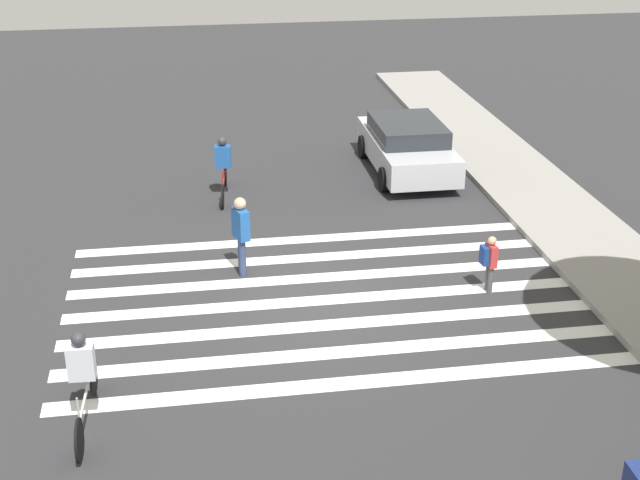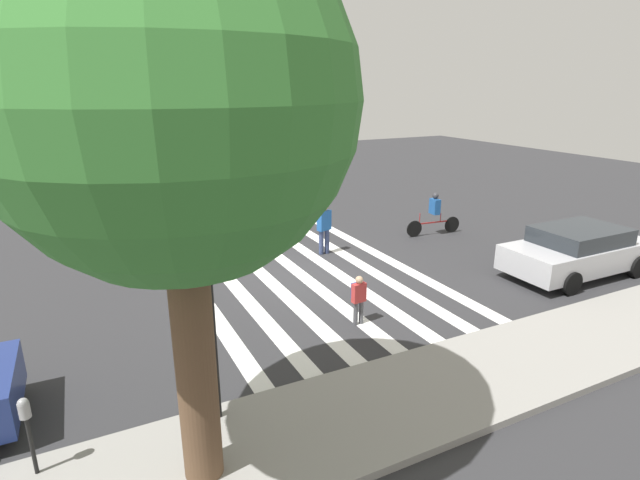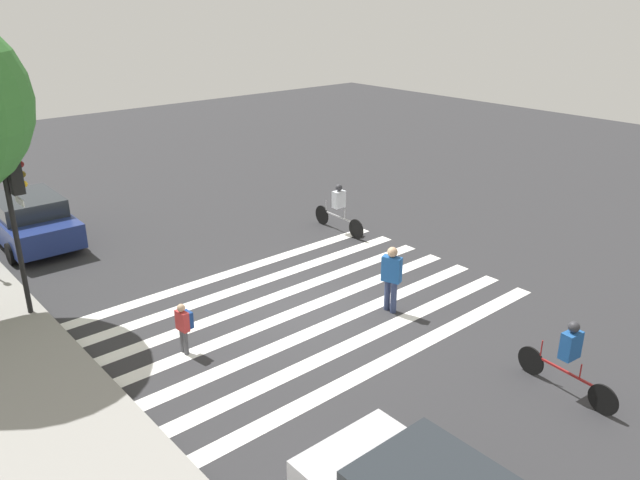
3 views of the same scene
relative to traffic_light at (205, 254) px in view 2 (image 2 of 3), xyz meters
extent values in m
plane|color=#2D2D30|center=(-3.97, -5.18, -2.88)|extent=(60.00, 60.00, 0.00)
cube|color=gray|center=(-3.97, 1.07, -2.81)|extent=(36.00, 2.50, 0.14)
cube|color=white|center=(-6.95, -5.18, -2.88)|extent=(0.40, 10.00, 0.01)
cube|color=white|center=(-5.96, -5.18, -2.88)|extent=(0.40, 10.00, 0.01)
cube|color=white|center=(-4.97, -5.18, -2.88)|extent=(0.40, 10.00, 0.01)
cube|color=white|center=(-3.97, -5.18, -2.88)|extent=(0.40, 10.00, 0.01)
cube|color=white|center=(-2.98, -5.18, -2.88)|extent=(0.40, 10.00, 0.01)
cube|color=white|center=(-1.99, -5.18, -2.88)|extent=(0.40, 10.00, 0.01)
cube|color=white|center=(-0.99, -5.18, -2.88)|extent=(0.40, 10.00, 0.01)
cylinder|color=black|center=(0.00, 0.13, -0.83)|extent=(0.12, 0.12, 4.12)
cube|color=black|center=(0.00, -0.08, 0.61)|extent=(0.32, 0.26, 0.84)
cube|color=silver|center=(0.00, -0.08, 0.01)|extent=(0.60, 0.02, 0.16)
sphere|color=#590F0F|center=(0.00, -0.24, 0.84)|extent=(0.15, 0.15, 0.15)
sphere|color=#59470F|center=(0.00, -0.24, 0.61)|extent=(0.15, 0.15, 0.15)
sphere|color=gold|center=(0.00, -0.24, 0.38)|extent=(0.15, 0.15, 0.15)
cylinder|color=black|center=(2.59, 0.21, -2.36)|extent=(0.06, 0.06, 1.05)
cylinder|color=gray|center=(2.59, 0.21, -1.72)|extent=(0.15, 0.15, 0.22)
sphere|color=gray|center=(2.59, 0.21, -1.61)|extent=(0.14, 0.14, 0.14)
cylinder|color=brown|center=(0.51, 1.24, -1.10)|extent=(0.53, 0.53, 3.57)
sphere|color=#387A33|center=(0.51, 1.24, 2.25)|extent=(4.17, 4.17, 4.17)
cylinder|color=navy|center=(-5.53, -6.66, -2.48)|extent=(0.15, 0.15, 0.80)
cylinder|color=navy|center=(-5.32, -6.66, -2.48)|extent=(0.15, 0.15, 0.80)
cube|color=#1E5199|center=(-5.43, -6.66, -1.76)|extent=(0.51, 0.35, 0.64)
sphere|color=tan|center=(-5.43, -6.66, -1.32)|extent=(0.25, 0.25, 0.25)
cylinder|color=#4C4C51|center=(-3.92, -1.87, -2.60)|extent=(0.11, 0.11, 0.56)
cylinder|color=#4C4C51|center=(-3.78, -1.87, -2.60)|extent=(0.11, 0.11, 0.56)
cube|color=#B73333|center=(-3.85, -1.87, -2.10)|extent=(0.34, 0.18, 0.45)
sphere|color=tan|center=(-3.85, -1.87, -1.79)|extent=(0.18, 0.18, 0.18)
cube|color=navy|center=(-3.87, -2.00, -2.10)|extent=(0.26, 0.14, 0.37)
cylinder|color=black|center=(-9.17, -6.84, -2.58)|extent=(0.60, 0.10, 0.60)
cylinder|color=black|center=(-10.77, -6.67, -2.58)|extent=(0.60, 0.10, 0.60)
cube|color=maroon|center=(-9.97, -6.75, -2.42)|extent=(1.36, 0.18, 0.04)
cylinder|color=maroon|center=(-10.25, -6.73, -2.26)|extent=(0.03, 0.03, 0.32)
cylinder|color=maroon|center=(-9.37, -6.82, -2.22)|extent=(0.03, 0.03, 0.40)
cube|color=#1E5199|center=(-9.97, -6.75, -1.82)|extent=(0.28, 0.42, 0.55)
sphere|color=#333338|center=(-9.97, -6.75, -1.43)|extent=(0.22, 0.22, 0.22)
cylinder|color=black|center=(0.35, -9.45, -2.56)|extent=(0.65, 0.07, 0.65)
cylinder|color=black|center=(-1.39, -9.38, -2.56)|extent=(0.65, 0.07, 0.65)
cube|color=#B2B2B7|center=(-0.52, -9.42, -2.38)|extent=(1.48, 0.10, 0.04)
cylinder|color=#B2B2B7|center=(-0.83, -9.40, -2.22)|extent=(0.03, 0.03, 0.32)
cylinder|color=#B2B2B7|center=(0.13, -9.44, -2.18)|extent=(0.03, 0.03, 0.40)
cube|color=silver|center=(-0.52, -9.42, -1.78)|extent=(0.26, 0.41, 0.55)
sphere|color=#333338|center=(-0.52, -9.42, -1.39)|extent=(0.22, 0.22, 0.22)
cube|color=#B7B7BC|center=(-11.07, -1.73, -2.27)|extent=(4.46, 1.92, 0.70)
cube|color=#23282D|center=(-11.07, -1.73, -1.69)|extent=(2.45, 1.76, 0.45)
cylinder|color=black|center=(-9.69, -0.81, -2.56)|extent=(0.64, 0.20, 0.64)
cylinder|color=black|center=(-9.70, -2.67, -2.56)|extent=(0.64, 0.20, 0.64)
cylinder|color=black|center=(-12.44, -0.80, -2.56)|extent=(0.64, 0.20, 0.64)
cylinder|color=black|center=(-12.45, -2.65, -2.56)|extent=(0.64, 0.20, 0.64)
camera|label=1|loc=(11.29, -7.69, 5.25)|focal=50.00mm
camera|label=2|loc=(1.62, 7.02, 2.43)|focal=28.00mm
camera|label=3|loc=(-14.62, 3.54, 4.38)|focal=35.00mm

